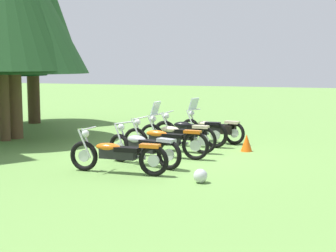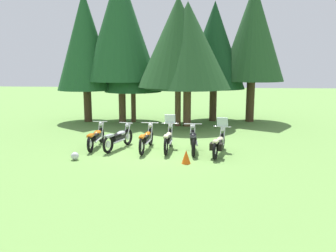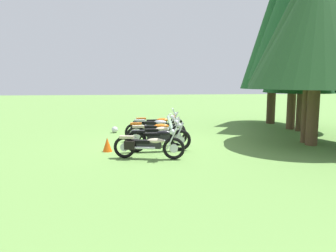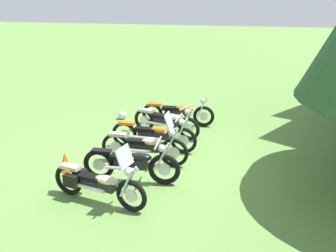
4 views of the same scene
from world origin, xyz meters
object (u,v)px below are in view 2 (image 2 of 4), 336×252
pine_tree_0 (85,41)px  pine_tree_6 (253,33)px  pine_tree_5 (214,46)px  dropped_helmet (75,156)px  pine_tree_4 (188,46)px  motorcycle_4 (193,140)px  traffic_cone (186,157)px  motorcycle_1 (119,138)px  motorcycle_5 (219,143)px  pine_tree_2 (132,49)px  motorcycle_3 (168,139)px  pine_tree_3 (178,42)px  motorcycle_0 (96,137)px  pine_tree_1 (120,25)px  motorcycle_2 (147,139)px

pine_tree_0 → pine_tree_6: size_ratio=0.95×
pine_tree_5 → dropped_helmet: (-5.28, -9.47, -4.39)m
pine_tree_4 → dropped_helmet: pine_tree_4 is taller
motorcycle_4 → traffic_cone: motorcycle_4 is taller
motorcycle_1 → pine_tree_5: 9.60m
dropped_helmet → pine_tree_5: bearing=60.9°
motorcycle_5 → pine_tree_2: size_ratio=0.32×
motorcycle_4 → pine_tree_0: (-6.54, 6.82, 4.34)m
motorcycle_1 → pine_tree_2: size_ratio=0.32×
motorcycle_3 → dropped_helmet: (-3.24, -1.71, -0.33)m
motorcycle_5 → pine_tree_3: (-1.98, 6.23, 4.18)m
motorcycle_1 → pine_tree_2: (-0.72, 6.85, 3.87)m
motorcycle_1 → pine_tree_0: size_ratio=0.28×
pine_tree_6 → pine_tree_3: bearing=-155.3°
pine_tree_2 → pine_tree_4: 3.51m
pine_tree_2 → motorcycle_0: bearing=-92.4°
motorcycle_0 → pine_tree_0: 8.21m
motorcycle_3 → traffic_cone: size_ratio=4.73×
motorcycle_0 → pine_tree_2: size_ratio=0.35×
motorcycle_1 → pine_tree_1: size_ratio=0.24×
pine_tree_0 → pine_tree_5: bearing=7.4°
motorcycle_0 → pine_tree_4: size_ratio=0.35×
motorcycle_5 → traffic_cone: motorcycle_5 is taller
motorcycle_0 → motorcycle_1: (1.00, -0.18, 0.01)m
pine_tree_0 → pine_tree_3: size_ratio=1.09×
motorcycle_1 → pine_tree_2: pine_tree_2 is taller
motorcycle_4 → pine_tree_1: size_ratio=0.25×
motorcycle_1 → pine_tree_0: (-3.50, 6.68, 4.34)m
motorcycle_3 → motorcycle_0: bearing=86.2°
pine_tree_0 → traffic_cone: bearing=-53.5°
motorcycle_5 → dropped_helmet: 5.38m
motorcycle_1 → pine_tree_4: pine_tree_4 is taller
pine_tree_1 → pine_tree_3: (3.44, -1.13, -1.06)m
motorcycle_4 → pine_tree_4: (-0.47, 5.77, 3.96)m
pine_tree_1 → pine_tree_5: pine_tree_1 is taller
motorcycle_0 → traffic_cone: bearing=-120.1°
motorcycle_0 → dropped_helmet: motorcycle_0 is taller
motorcycle_2 → motorcycle_5: size_ratio=1.10×
pine_tree_3 → dropped_helmet: bearing=-113.5°
pine_tree_3 → pine_tree_2: bearing=156.6°
motorcycle_4 → traffic_cone: (-0.20, -1.75, -0.22)m
pine_tree_2 → traffic_cone: (3.55, -8.74, -4.08)m
motorcycle_2 → traffic_cone: bearing=-134.0°
pine_tree_5 → motorcycle_3: bearing=-104.7°
pine_tree_2 → pine_tree_3: 3.03m
motorcycle_4 → pine_tree_3: size_ratio=0.32×
pine_tree_4 → pine_tree_1: bearing=163.7°
motorcycle_3 → motorcycle_5: size_ratio=1.03×
pine_tree_5 → dropped_helmet: pine_tree_5 is taller
pine_tree_4 → dropped_helmet: size_ratio=23.29×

